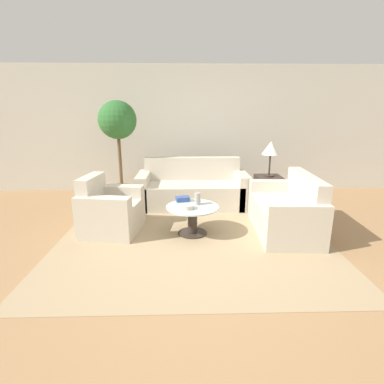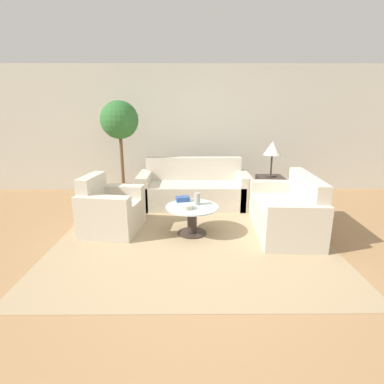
# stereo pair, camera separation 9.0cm
# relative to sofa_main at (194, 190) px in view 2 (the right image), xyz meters

# --- Properties ---
(ground_plane) EXTENTS (14.00, 14.00, 0.00)m
(ground_plane) POSITION_rel_sofa_main_xyz_m (0.08, -1.90, -0.28)
(ground_plane) COLOR #9E754C
(wall_back) EXTENTS (10.00, 0.06, 2.60)m
(wall_back) POSITION_rel_sofa_main_xyz_m (0.08, 1.14, 1.02)
(wall_back) COLOR beige
(wall_back) RESTS_ON ground_plane
(rug) EXTENTS (3.63, 3.51, 0.01)m
(rug) POSITION_rel_sofa_main_xyz_m (-0.04, -1.33, -0.28)
(rug) COLOR tan
(rug) RESTS_ON ground_plane
(sofa_main) EXTENTS (1.97, 0.81, 0.85)m
(sofa_main) POSITION_rel_sofa_main_xyz_m (0.00, 0.00, 0.00)
(sofa_main) COLOR beige
(sofa_main) RESTS_ON ground_plane
(armchair) EXTENTS (0.86, 0.92, 0.82)m
(armchair) POSITION_rel_sofa_main_xyz_m (-1.25, -1.20, 0.00)
(armchair) COLOR beige
(armchair) RESTS_ON ground_plane
(loveseat) EXTENTS (0.85, 1.48, 0.84)m
(loveseat) POSITION_rel_sofa_main_xyz_m (1.34, -1.27, 0.00)
(loveseat) COLOR beige
(loveseat) RESTS_ON ground_plane
(coffee_table) EXTENTS (0.75, 0.75, 0.41)m
(coffee_table) POSITION_rel_sofa_main_xyz_m (-0.04, -1.33, -0.02)
(coffee_table) COLOR #332823
(coffee_table) RESTS_ON ground_plane
(side_table) EXTENTS (0.45, 0.45, 0.55)m
(side_table) POSITION_rel_sofa_main_xyz_m (1.38, -0.05, -0.01)
(side_table) COLOR #332823
(side_table) RESTS_ON ground_plane
(table_lamp) EXTENTS (0.31, 0.31, 0.63)m
(table_lamp) POSITION_rel_sofa_main_xyz_m (1.38, -0.05, 0.75)
(table_lamp) COLOR #332823
(table_lamp) RESTS_ON side_table
(potted_plant) EXTENTS (0.69, 0.69, 1.88)m
(potted_plant) POSITION_rel_sofa_main_xyz_m (-1.35, 0.29, 1.04)
(potted_plant) COLOR brown
(potted_plant) RESTS_ON ground_plane
(vase) EXTENTS (0.09, 0.09, 0.17)m
(vase) POSITION_rel_sofa_main_xyz_m (0.03, -1.25, 0.21)
(vase) COLOR #9E998E
(vase) RESTS_ON coffee_table
(bowl) EXTENTS (0.18, 0.18, 0.06)m
(bowl) POSITION_rel_sofa_main_xyz_m (-0.12, -1.43, 0.15)
(bowl) COLOR beige
(bowl) RESTS_ON coffee_table
(book_stack) EXTENTS (0.22, 0.16, 0.07)m
(book_stack) POSITION_rel_sofa_main_xyz_m (-0.18, -1.09, 0.16)
(book_stack) COLOR #334C8C
(book_stack) RESTS_ON coffee_table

